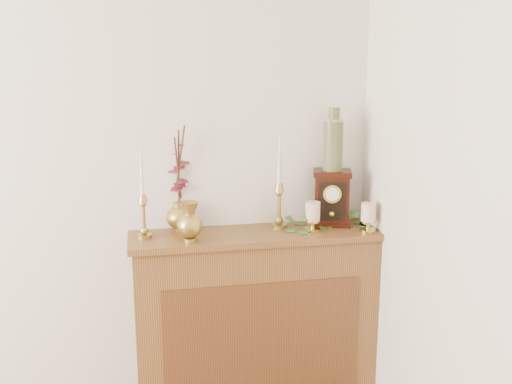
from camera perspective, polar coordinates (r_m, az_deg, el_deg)
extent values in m
cube|color=brown|center=(3.12, 0.01, -12.30)|extent=(1.20, 0.30, 0.90)
cube|color=brown|center=(3.01, 0.58, -14.29)|extent=(0.96, 0.01, 0.63)
cube|color=brown|center=(2.95, 0.01, -4.11)|extent=(1.24, 0.34, 0.03)
cylinder|color=tan|center=(2.90, -10.58, -4.15)|extent=(0.07, 0.07, 0.02)
sphere|color=tan|center=(2.89, -10.60, -3.63)|extent=(0.04, 0.04, 0.04)
cylinder|color=tan|center=(2.88, -10.66, -2.43)|extent=(0.02, 0.02, 0.13)
sphere|color=tan|center=(2.86, -10.71, -1.12)|extent=(0.03, 0.03, 0.03)
cone|color=tan|center=(2.85, -10.74, -0.59)|extent=(0.05, 0.05, 0.04)
cone|color=silver|center=(2.82, -10.84, 1.90)|extent=(0.02, 0.02, 0.23)
cylinder|color=tan|center=(3.02, 2.19, -3.24)|extent=(0.08, 0.08, 0.02)
sphere|color=tan|center=(3.01, 2.19, -2.71)|extent=(0.04, 0.04, 0.04)
cylinder|color=tan|center=(2.99, 2.20, -1.45)|extent=(0.02, 0.02, 0.14)
sphere|color=tan|center=(2.97, 2.21, -0.08)|extent=(0.04, 0.04, 0.04)
cone|color=tan|center=(2.97, 2.22, 0.47)|extent=(0.05, 0.05, 0.04)
cone|color=silver|center=(2.94, 2.24, 3.07)|extent=(0.02, 0.02, 0.24)
cylinder|color=tan|center=(2.80, -6.29, -4.56)|extent=(0.06, 0.06, 0.02)
sphere|color=tan|center=(2.78, -6.32, -3.18)|extent=(0.12, 0.12, 0.12)
cone|color=tan|center=(2.76, -6.36, -1.57)|extent=(0.09, 0.09, 0.06)
cylinder|color=tan|center=(3.00, -7.20, -3.50)|extent=(0.06, 0.06, 0.01)
ellipsoid|color=tan|center=(2.99, -7.23, -2.38)|extent=(0.14, 0.14, 0.12)
cylinder|color=tan|center=(2.97, -7.26, -1.24)|extent=(0.07, 0.07, 0.03)
cylinder|color=#472819|center=(2.94, -7.44, 2.07)|extent=(0.04, 0.09, 0.34)
cylinder|color=#472819|center=(2.94, -7.37, 2.37)|extent=(0.01, 0.07, 0.37)
cylinder|color=#472819|center=(2.94, -7.31, 2.66)|extent=(0.06, 0.12, 0.39)
cylinder|color=gold|center=(2.97, 5.39, -3.58)|extent=(0.08, 0.08, 0.01)
cylinder|color=gold|center=(2.97, 5.40, -3.13)|extent=(0.02, 0.02, 0.04)
cylinder|color=gold|center=(2.96, 5.41, -2.74)|extent=(0.08, 0.08, 0.01)
cylinder|color=#FFE6C7|center=(2.95, 5.43, -1.81)|extent=(0.07, 0.07, 0.09)
cylinder|color=#472819|center=(2.94, 5.45, -0.88)|extent=(0.00, 0.00, 0.01)
cylinder|color=gold|center=(3.00, 10.58, -3.61)|extent=(0.08, 0.08, 0.01)
cylinder|color=gold|center=(2.99, 10.60, -3.17)|extent=(0.02, 0.02, 0.04)
cylinder|color=gold|center=(2.99, 10.62, -2.79)|extent=(0.07, 0.07, 0.01)
cylinder|color=#FFE6C7|center=(2.97, 10.66, -1.89)|extent=(0.07, 0.07, 0.09)
cylinder|color=#472819|center=(2.96, 10.70, -0.97)|extent=(0.00, 0.00, 0.01)
cube|color=#36722B|center=(2.96, 6.19, -3.76)|extent=(0.07, 0.07, 0.00)
cube|color=#36722B|center=(3.00, 5.07, -3.46)|extent=(0.05, 0.05, 0.00)
cube|color=#36722B|center=(2.99, 6.97, -3.59)|extent=(0.06, 0.05, 0.00)
cube|color=#36722B|center=(3.10, 10.17, -3.08)|extent=(0.05, 0.06, 0.00)
cube|color=#36722B|center=(2.95, 6.13, -3.81)|extent=(0.05, 0.06, 0.00)
cube|color=#36722B|center=(3.03, 10.01, -3.47)|extent=(0.05, 0.06, 0.00)
cube|color=#36722B|center=(3.15, 8.64, -2.76)|extent=(0.05, 0.04, 0.00)
cube|color=#36722B|center=(3.02, 8.51, -3.49)|extent=(0.06, 0.07, 0.00)
cube|color=#36722B|center=(3.05, 2.05, -3.15)|extent=(0.06, 0.05, 0.00)
cube|color=#36722B|center=(3.09, 10.38, -3.14)|extent=(0.07, 0.06, 0.00)
cube|color=#36722B|center=(3.01, 3.12, -3.38)|extent=(0.07, 0.07, 0.00)
cube|color=#36722B|center=(3.11, 5.72, -2.92)|extent=(0.07, 0.06, 0.00)
cube|color=#36722B|center=(3.09, 5.83, -3.00)|extent=(0.07, 0.07, 0.00)
cube|color=#36722B|center=(2.98, 3.21, -2.59)|extent=(0.05, 0.04, 0.03)
cube|color=#36722B|center=(2.94, 4.69, -2.45)|extent=(0.04, 0.05, 0.03)
cube|color=#36722B|center=(3.07, 9.28, -2.10)|extent=(0.04, 0.05, 0.03)
cube|color=black|center=(3.09, 7.14, -2.92)|extent=(0.22, 0.18, 0.02)
cube|color=black|center=(3.06, 7.21, -0.71)|extent=(0.19, 0.16, 0.25)
cube|color=black|center=(3.03, 7.28, 1.81)|extent=(0.22, 0.18, 0.03)
cube|color=black|center=(3.00, 7.26, -0.88)|extent=(0.13, 0.04, 0.20)
cylinder|color=#F9DA49|center=(2.99, 7.28, -0.20)|extent=(0.09, 0.03, 0.09)
cylinder|color=silver|center=(2.99, 7.28, -0.20)|extent=(0.07, 0.02, 0.07)
sphere|color=#F9DA49|center=(3.02, 7.22, -2.09)|extent=(0.03, 0.03, 0.03)
cylinder|color=#1C382A|center=(3.01, 7.35, 4.34)|extent=(0.10, 0.10, 0.24)
cylinder|color=#1C382A|center=(2.99, 7.44, 7.20)|extent=(0.06, 0.06, 0.08)
cylinder|color=tan|center=(2.99, 7.42, 6.72)|extent=(0.07, 0.07, 0.02)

